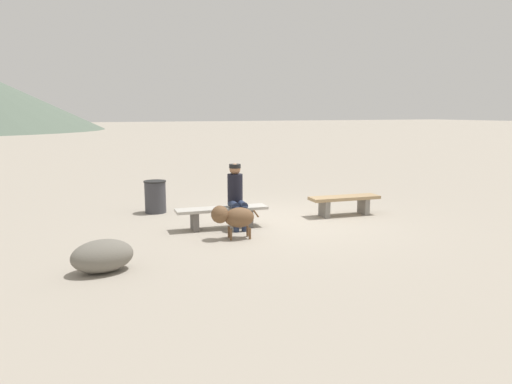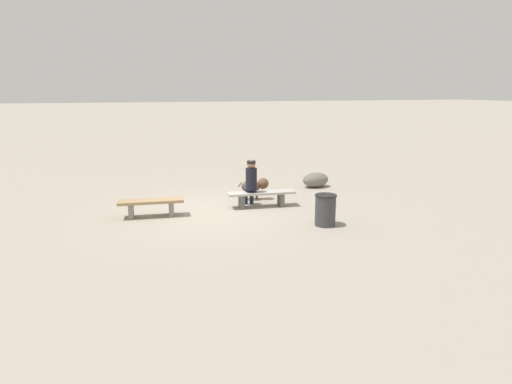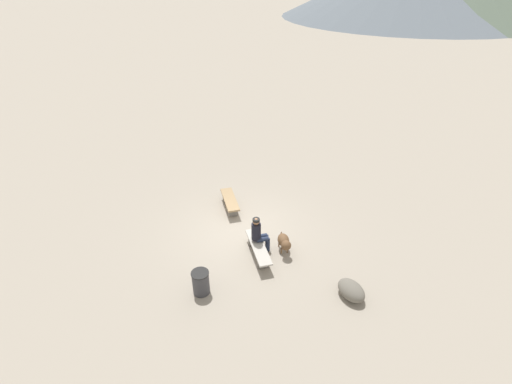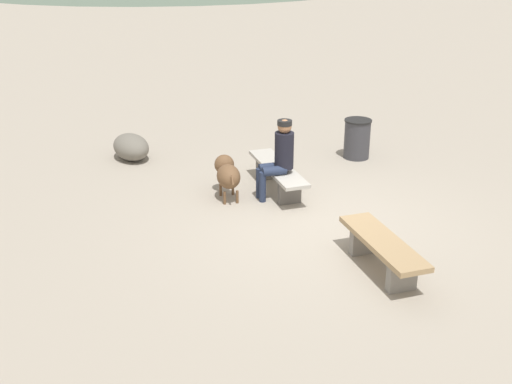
# 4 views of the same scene
# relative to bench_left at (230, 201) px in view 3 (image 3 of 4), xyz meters

# --- Properties ---
(ground) EXTENTS (210.00, 210.00, 0.06)m
(ground) POSITION_rel_bench_left_xyz_m (1.55, -0.01, -0.35)
(ground) COLOR #9E9384
(bench_left) EXTENTS (1.65, 0.60, 0.44)m
(bench_left) POSITION_rel_bench_left_xyz_m (0.00, 0.00, 0.00)
(bench_left) COLOR gray
(bench_left) RESTS_ON ground
(bench_right) EXTENTS (1.87, 0.60, 0.42)m
(bench_right) POSITION_rel_bench_left_xyz_m (2.95, 0.04, -0.01)
(bench_right) COLOR #605B56
(bench_right) RESTS_ON ground
(seated_person) EXTENTS (0.36, 0.60, 1.30)m
(seated_person) POSITION_rel_bench_left_xyz_m (2.68, 0.15, 0.42)
(seated_person) COLOR black
(seated_person) RESTS_ON ground
(dog) EXTENTS (0.89, 0.47, 0.63)m
(dog) POSITION_rel_bench_left_xyz_m (3.03, 0.90, 0.10)
(dog) COLOR brown
(dog) RESTS_ON ground
(trash_bin) EXTENTS (0.51, 0.51, 0.74)m
(trash_bin) POSITION_rel_bench_left_xyz_m (3.82, -2.05, 0.06)
(trash_bin) COLOR #38383D
(trash_bin) RESTS_ON ground
(boulder) EXTENTS (0.99, 0.74, 0.48)m
(boulder) POSITION_rel_bench_left_xyz_m (5.47, 1.88, -0.08)
(boulder) COLOR #6B665B
(boulder) RESTS_ON ground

